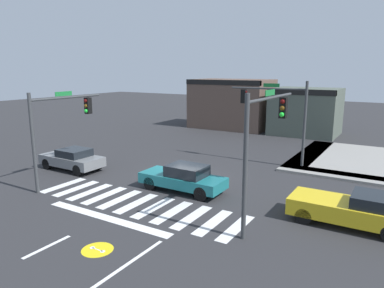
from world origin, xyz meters
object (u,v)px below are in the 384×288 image
Objects in this scene: traffic_signal_southeast at (265,131)px; car_teal at (184,178)px; traffic_signal_northeast at (276,108)px; car_gray at (72,159)px; car_yellow at (354,209)px; traffic_signal_southwest at (60,120)px.

car_teal is at bearing 73.81° from traffic_signal_southeast.
traffic_signal_southeast is (2.58, -9.25, 0.05)m from traffic_signal_northeast.
traffic_signal_northeast is at bearing -142.59° from car_gray.
car_teal reaches higher than car_gray.
car_gray is (-10.58, -8.09, -3.14)m from traffic_signal_northeast.
traffic_signal_southeast reaches higher than car_yellow.
car_yellow is at bearing -179.13° from car_gray.
car_gray is at bearing 37.41° from traffic_signal_northeast.
traffic_signal_southwest reaches higher than car_gray.
traffic_signal_northeast is 8.74m from car_teal.
traffic_signal_southeast is at bearing 174.96° from car_gray.
traffic_signal_southwest is 1.13× the size of car_teal.
traffic_signal_southeast is at bearing 105.55° from traffic_signal_northeast.
car_yellow is 1.02× the size of car_teal.
car_gray is at bearing 0.87° from car_yellow.
car_teal is 1.08× the size of car_gray.
traffic_signal_southwest reaches higher than car_teal.
car_yellow is (3.43, 1.41, -3.14)m from traffic_signal_southeast.
traffic_signal_northeast is at bearing -52.53° from car_yellow.
traffic_signal_southeast is 1.30× the size of car_gray.
car_gray is (-8.31, -0.25, -0.02)m from car_teal.
car_yellow is at bearing -67.68° from traffic_signal_southeast.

